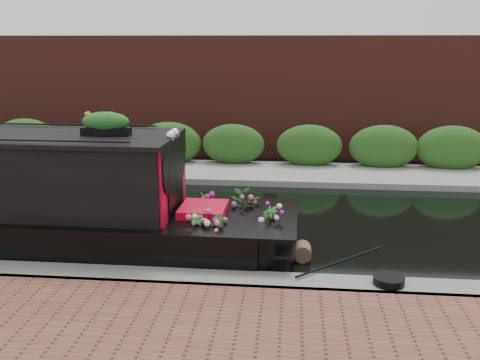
{
  "coord_description": "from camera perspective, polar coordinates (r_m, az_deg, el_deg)",
  "views": [
    {
      "loc": [
        1.76,
        -10.94,
        3.86
      ],
      "look_at": [
        0.73,
        -0.6,
        1.13
      ],
      "focal_mm": 40.0,
      "sensor_mm": 36.0,
      "label": 1
    }
  ],
  "objects": [
    {
      "name": "ground",
      "position": [
        11.73,
        -3.27,
        -4.49
      ],
      "size": [
        80.0,
        80.0,
        0.0
      ],
      "primitive_type": "plane",
      "color": "black",
      "rests_on": "ground"
    },
    {
      "name": "coiled_mooring_rope",
      "position": [
        8.58,
        15.59,
        -10.26
      ],
      "size": [
        0.48,
        0.48,
        0.12
      ],
      "primitive_type": "cylinder",
      "color": "black",
      "rests_on": "near_bank_coping"
    },
    {
      "name": "far_brick_wall",
      "position": [
        18.63,
        0.15,
        2.78
      ],
      "size": [
        40.0,
        1.0,
        8.0
      ],
      "primitive_type": "cube",
      "color": "#5B261E",
      "rests_on": "ground"
    },
    {
      "name": "far_bank_path",
      "position": [
        15.72,
        -0.91,
        0.52
      ],
      "size": [
        40.0,
        2.4,
        0.34
      ],
      "primitive_type": "cube",
      "color": "gray",
      "rests_on": "ground"
    },
    {
      "name": "far_hedge",
      "position": [
        16.59,
        -0.55,
        1.28
      ],
      "size": [
        40.0,
        1.1,
        2.8
      ],
      "primitive_type": "cube",
      "color": "#26501A",
      "rests_on": "ground"
    },
    {
      "name": "rope_fender",
      "position": [
        9.79,
        6.7,
        -7.59
      ],
      "size": [
        0.31,
        0.38,
        0.31
      ],
      "primitive_type": "cylinder",
      "rotation": [
        1.57,
        0.0,
        0.0
      ],
      "color": "brown",
      "rests_on": "ground"
    },
    {
      "name": "near_bank_coping",
      "position": [
        8.74,
        -6.67,
        -11.57
      ],
      "size": [
        40.0,
        0.6,
        0.5
      ],
      "primitive_type": "cube",
      "color": "slate",
      "rests_on": "ground"
    }
  ]
}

